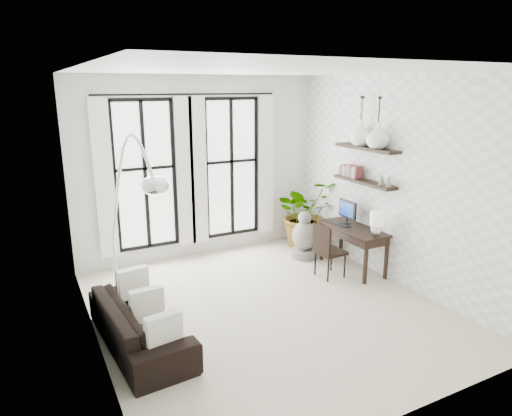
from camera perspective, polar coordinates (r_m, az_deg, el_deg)
floor at (r=6.56m, az=1.35°, el=-12.31°), size 5.00×5.00×0.00m
ceiling at (r=5.84m, az=1.55°, el=16.85°), size 5.00×5.00×0.00m
wall_left at (r=5.33m, az=-20.28°, el=-1.31°), size 0.00×5.00×5.00m
wall_right at (r=7.33m, az=17.06°, el=3.24°), size 0.00×5.00×5.00m
wall_back at (r=8.23m, az=-7.01°, el=5.02°), size 4.50×0.00×4.50m
windows at (r=8.11m, az=-8.15°, el=4.53°), size 3.26×0.13×2.65m
wall_shelves at (r=7.65m, az=13.27°, el=4.94°), size 0.25×1.30×0.60m
sofa at (r=5.77m, az=-14.34°, el=-13.76°), size 0.90×1.98×0.56m
throw_pillows at (r=5.69m, az=-13.49°, el=-11.65°), size 0.40×1.52×0.40m
plant at (r=8.78m, az=6.21°, el=-0.58°), size 1.23×1.08×1.33m
desk at (r=7.72m, az=12.33°, el=-2.78°), size 0.53×1.25×1.13m
desk_chair at (r=7.41m, az=8.82°, el=-4.94°), size 0.44×0.44×0.89m
arc_lamp at (r=5.61m, az=-15.33°, el=2.93°), size 0.75×1.08×2.49m
buddha at (r=8.27m, az=6.04°, el=-3.75°), size 0.48×0.48×0.86m
vase_a at (r=7.36m, az=14.99°, el=8.69°), size 0.37×0.37×0.38m
vase_b at (r=7.66m, az=12.97°, el=9.04°), size 0.37×0.37×0.38m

